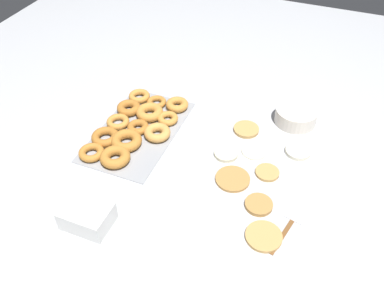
{
  "coord_description": "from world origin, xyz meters",
  "views": [
    {
      "loc": [
        0.98,
        0.29,
        1.04
      ],
      "look_at": [
        -0.03,
        -0.11,
        0.04
      ],
      "focal_mm": 38.0,
      "sensor_mm": 36.0,
      "label": 1
    }
  ],
  "objects_px": {
    "pancake_6": "(298,151)",
    "spatula": "(297,214)",
    "pancake_4": "(226,154)",
    "donut_tray": "(136,127)",
    "pancake_0": "(259,205)",
    "pancake_2": "(233,179)",
    "pancake_3": "(267,172)",
    "pancake_7": "(264,236)",
    "container_stack": "(87,216)",
    "pancake_1": "(246,129)",
    "pancake_5": "(254,151)",
    "batter_bowl": "(296,116)"
  },
  "relations": [
    {
      "from": "pancake_2",
      "to": "pancake_6",
      "type": "height_order",
      "value": "pancake_6"
    },
    {
      "from": "pancake_6",
      "to": "donut_tray",
      "type": "xyz_separation_m",
      "value": [
        0.11,
        -0.61,
        0.01
      ]
    },
    {
      "from": "pancake_1",
      "to": "pancake_5",
      "type": "bearing_deg",
      "value": 30.09
    },
    {
      "from": "batter_bowl",
      "to": "spatula",
      "type": "xyz_separation_m",
      "value": [
        0.46,
        0.1,
        -0.03
      ]
    },
    {
      "from": "pancake_0",
      "to": "pancake_7",
      "type": "bearing_deg",
      "value": 21.94
    },
    {
      "from": "spatula",
      "to": "pancake_2",
      "type": "bearing_deg",
      "value": 87.65
    },
    {
      "from": "pancake_3",
      "to": "container_stack",
      "type": "xyz_separation_m",
      "value": [
        0.41,
        -0.46,
        0.03
      ]
    },
    {
      "from": "pancake_3",
      "to": "donut_tray",
      "type": "distance_m",
      "value": 0.54
    },
    {
      "from": "batter_bowl",
      "to": "container_stack",
      "type": "relative_size",
      "value": 1.12
    },
    {
      "from": "pancake_4",
      "to": "pancake_6",
      "type": "xyz_separation_m",
      "value": [
        -0.11,
        0.24,
        0.0
      ]
    },
    {
      "from": "pancake_1",
      "to": "pancake_2",
      "type": "xyz_separation_m",
      "value": [
        0.27,
        0.03,
        -0.0
      ]
    },
    {
      "from": "pancake_5",
      "to": "pancake_7",
      "type": "xyz_separation_m",
      "value": [
        0.35,
        0.13,
        0.0
      ]
    },
    {
      "from": "pancake_0",
      "to": "pancake_7",
      "type": "xyz_separation_m",
      "value": [
        0.11,
        0.04,
        -0.0
      ]
    },
    {
      "from": "pancake_7",
      "to": "container_stack",
      "type": "height_order",
      "value": "container_stack"
    },
    {
      "from": "pancake_5",
      "to": "pancake_6",
      "type": "height_order",
      "value": "pancake_6"
    },
    {
      "from": "pancake_5",
      "to": "pancake_1",
      "type": "bearing_deg",
      "value": -149.91
    },
    {
      "from": "pancake_5",
      "to": "pancake_2",
      "type": "bearing_deg",
      "value": -10.75
    },
    {
      "from": "donut_tray",
      "to": "pancake_2",
      "type": "bearing_deg",
      "value": 75.58
    },
    {
      "from": "pancake_0",
      "to": "pancake_1",
      "type": "bearing_deg",
      "value": -157.75
    },
    {
      "from": "pancake_2",
      "to": "container_stack",
      "type": "relative_size",
      "value": 0.82
    },
    {
      "from": "batter_bowl",
      "to": "pancake_3",
      "type": "bearing_deg",
      "value": -5.78
    },
    {
      "from": "pancake_6",
      "to": "donut_tray",
      "type": "distance_m",
      "value": 0.62
    },
    {
      "from": "donut_tray",
      "to": "pancake_0",
      "type": "bearing_deg",
      "value": 70.87
    },
    {
      "from": "pancake_0",
      "to": "container_stack",
      "type": "bearing_deg",
      "value": -61.01
    },
    {
      "from": "pancake_6",
      "to": "pancake_4",
      "type": "bearing_deg",
      "value": -65.54
    },
    {
      "from": "pancake_6",
      "to": "spatula",
      "type": "relative_size",
      "value": 0.35
    },
    {
      "from": "pancake_2",
      "to": "donut_tray",
      "type": "relative_size",
      "value": 0.25
    },
    {
      "from": "pancake_3",
      "to": "pancake_4",
      "type": "distance_m",
      "value": 0.17
    },
    {
      "from": "batter_bowl",
      "to": "container_stack",
      "type": "bearing_deg",
      "value": -34.0
    },
    {
      "from": "pancake_1",
      "to": "pancake_0",
      "type": "bearing_deg",
      "value": 22.25
    },
    {
      "from": "pancake_4",
      "to": "batter_bowl",
      "type": "height_order",
      "value": "batter_bowl"
    },
    {
      "from": "pancake_0",
      "to": "spatula",
      "type": "height_order",
      "value": "pancake_0"
    },
    {
      "from": "pancake_0",
      "to": "pancake_4",
      "type": "bearing_deg",
      "value": -137.3
    },
    {
      "from": "pancake_6",
      "to": "pancake_3",
      "type": "bearing_deg",
      "value": -28.48
    },
    {
      "from": "pancake_2",
      "to": "donut_tray",
      "type": "distance_m",
      "value": 0.44
    },
    {
      "from": "pancake_3",
      "to": "pancake_6",
      "type": "xyz_separation_m",
      "value": [
        -0.15,
        0.08,
        0.0
      ]
    },
    {
      "from": "pancake_1",
      "to": "pancake_4",
      "type": "distance_m",
      "value": 0.16
    },
    {
      "from": "pancake_2",
      "to": "pancake_3",
      "type": "height_order",
      "value": "same"
    },
    {
      "from": "pancake_2",
      "to": "pancake_7",
      "type": "relative_size",
      "value": 1.06
    },
    {
      "from": "pancake_0",
      "to": "pancake_3",
      "type": "height_order",
      "value": "pancake_0"
    },
    {
      "from": "pancake_2",
      "to": "pancake_5",
      "type": "relative_size",
      "value": 1.29
    },
    {
      "from": "pancake_0",
      "to": "donut_tray",
      "type": "distance_m",
      "value": 0.57
    },
    {
      "from": "pancake_7",
      "to": "container_stack",
      "type": "xyz_separation_m",
      "value": [
        0.15,
        -0.52,
        0.03
      ]
    },
    {
      "from": "pancake_3",
      "to": "batter_bowl",
      "type": "xyz_separation_m",
      "value": [
        -0.32,
        0.03,
        0.03
      ]
    },
    {
      "from": "pancake_7",
      "to": "batter_bowl",
      "type": "bearing_deg",
      "value": -177.87
    },
    {
      "from": "container_stack",
      "to": "pancake_5",
      "type": "bearing_deg",
      "value": 142.22
    },
    {
      "from": "pancake_4",
      "to": "container_stack",
      "type": "distance_m",
      "value": 0.54
    },
    {
      "from": "pancake_0",
      "to": "pancake_4",
      "type": "distance_m",
      "value": 0.25
    },
    {
      "from": "pancake_0",
      "to": "batter_bowl",
      "type": "height_order",
      "value": "batter_bowl"
    },
    {
      "from": "pancake_0",
      "to": "pancake_2",
      "type": "relative_size",
      "value": 0.76
    }
  ]
}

